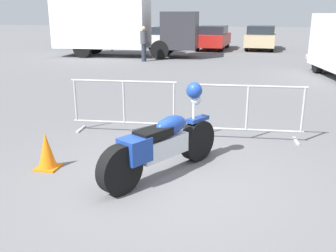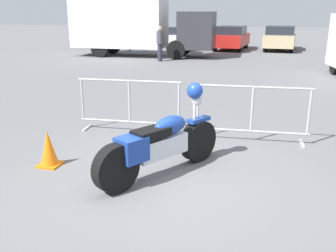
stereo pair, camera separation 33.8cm
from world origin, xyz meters
name	(u,v)px [view 1 (the left image)]	position (x,y,z in m)	size (l,w,h in m)	color
ground_plane	(168,182)	(0.00, 0.00, 0.00)	(120.00, 120.00, 0.00)	#5B5B5E
motorcycle	(163,143)	(-0.13, 0.26, 0.50)	(1.38, 2.09, 1.32)	black
crowd_barrier_near	(124,106)	(-1.35, 2.16, 0.55)	(2.13, 0.57, 1.07)	#9EA0A5
crowd_barrier_far	(247,112)	(1.09, 2.16, 0.55)	(2.13, 0.57, 1.07)	#9EA0A5
box_truck	(118,26)	(-5.90, 15.18, 1.64)	(7.78, 2.55, 2.98)	white
parked_car_green	(84,36)	(-10.31, 20.52, 0.75)	(2.08, 4.46, 1.48)	#236B38
parked_car_silver	(126,37)	(-7.26, 20.63, 0.71)	(1.96, 4.21, 1.39)	#B7BABF
parked_car_white	(167,37)	(-4.21, 20.26, 0.72)	(2.00, 4.30, 1.42)	white
parked_car_red	(213,37)	(-1.17, 20.21, 0.76)	(2.12, 4.56, 1.51)	#B21E19
parked_car_tan	(261,37)	(1.88, 20.81, 0.77)	(2.13, 4.58, 1.51)	tan
pedestrian	(144,42)	(-3.97, 13.32, 0.92)	(0.39, 0.39, 1.69)	#262838
traffic_cone	(47,151)	(-1.96, 0.12, 0.29)	(0.34, 0.34, 0.59)	orange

